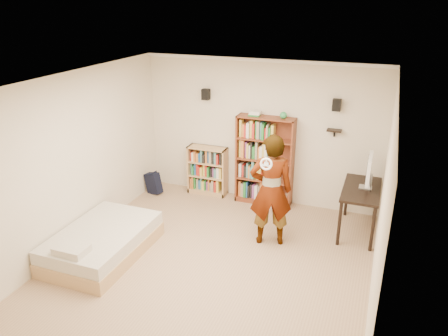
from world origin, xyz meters
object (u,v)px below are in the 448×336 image
(tall_bookshelf, at_px, (265,161))
(person, at_px, (271,190))
(daybed, at_px, (102,239))
(computer_desk, at_px, (359,210))
(low_bookshelf, at_px, (208,170))

(tall_bookshelf, xyz_separation_m, person, (0.49, -1.38, 0.06))
(tall_bookshelf, distance_m, daybed, 3.25)
(computer_desk, bearing_deg, tall_bookshelf, 163.38)
(person, bearing_deg, daybed, 10.41)
(low_bookshelf, relative_size, daybed, 0.55)
(daybed, height_order, person, person)
(low_bookshelf, bearing_deg, daybed, -103.48)
(computer_desk, height_order, person, person)
(low_bookshelf, bearing_deg, tall_bookshelf, -0.49)
(computer_desk, distance_m, person, 1.63)
(low_bookshelf, height_order, daybed, low_bookshelf)
(low_bookshelf, distance_m, daybed, 2.73)
(daybed, bearing_deg, person, 28.96)
(low_bookshelf, height_order, person, person)
(tall_bookshelf, height_order, low_bookshelf, tall_bookshelf)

